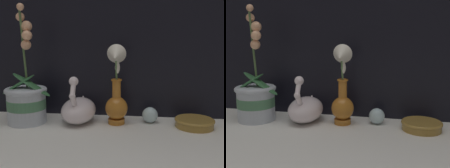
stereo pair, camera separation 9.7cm
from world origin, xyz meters
TOP-DOWN VIEW (x-y plane):
  - ground_plane at (0.00, 0.00)m, footprint 2.80×2.80m
  - orchid_potted_plant at (-0.32, 0.09)m, footprint 0.20×0.16m
  - swan_figurine at (-0.12, 0.12)m, footprint 0.13×0.21m
  - blue_vase at (0.02, 0.11)m, footprint 0.08×0.11m
  - glass_sphere at (0.15, 0.14)m, footprint 0.06×0.06m
  - amber_dish at (0.31, 0.11)m, footprint 0.14×0.14m

SIDE VIEW (x-z plane):
  - ground_plane at x=0.00m, z-range 0.00..0.00m
  - amber_dish at x=0.31m, z-range 0.00..0.03m
  - glass_sphere at x=0.15m, z-range 0.00..0.06m
  - swan_figurine at x=-0.12m, z-range -0.04..0.15m
  - orchid_potted_plant at x=-0.32m, z-range -0.13..0.31m
  - blue_vase at x=0.02m, z-range -0.03..0.27m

